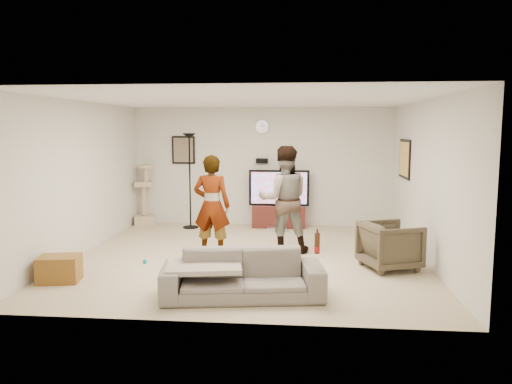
# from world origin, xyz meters

# --- Properties ---
(floor) EXTENTS (5.50, 5.50, 0.02)m
(floor) POSITION_xyz_m (0.00, 0.00, -0.01)
(floor) COLOR #C7B693
(floor) RESTS_ON ground
(ceiling) EXTENTS (5.50, 5.50, 0.02)m
(ceiling) POSITION_xyz_m (0.00, 0.00, 2.51)
(ceiling) COLOR white
(ceiling) RESTS_ON wall_back
(wall_back) EXTENTS (5.50, 0.04, 2.50)m
(wall_back) POSITION_xyz_m (0.00, 2.75, 1.25)
(wall_back) COLOR silver
(wall_back) RESTS_ON floor
(wall_front) EXTENTS (5.50, 0.04, 2.50)m
(wall_front) POSITION_xyz_m (0.00, -2.75, 1.25)
(wall_front) COLOR silver
(wall_front) RESTS_ON floor
(wall_left) EXTENTS (0.04, 5.50, 2.50)m
(wall_left) POSITION_xyz_m (-2.75, 0.00, 1.25)
(wall_left) COLOR silver
(wall_left) RESTS_ON floor
(wall_right) EXTENTS (0.04, 5.50, 2.50)m
(wall_right) POSITION_xyz_m (2.75, 0.00, 1.25)
(wall_right) COLOR silver
(wall_right) RESTS_ON floor
(wall_clock) EXTENTS (0.26, 0.04, 0.26)m
(wall_clock) POSITION_xyz_m (0.00, 2.72, 2.10)
(wall_clock) COLOR silver
(wall_clock) RESTS_ON wall_back
(wall_speaker) EXTENTS (0.25, 0.10, 0.10)m
(wall_speaker) POSITION_xyz_m (0.00, 2.69, 1.38)
(wall_speaker) COLOR black
(wall_speaker) RESTS_ON wall_back
(picture_back) EXTENTS (0.42, 0.03, 0.52)m
(picture_back) POSITION_xyz_m (-1.70, 2.73, 1.60)
(picture_back) COLOR #6A5E4C
(picture_back) RESTS_ON wall_back
(picture_right) EXTENTS (0.03, 0.78, 0.62)m
(picture_right) POSITION_xyz_m (2.73, 1.60, 1.50)
(picture_right) COLOR gold
(picture_right) RESTS_ON wall_right
(tv_stand) EXTENTS (1.10, 0.45, 0.46)m
(tv_stand) POSITION_xyz_m (0.37, 2.50, 0.23)
(tv_stand) COLOR #3E1712
(tv_stand) RESTS_ON floor
(console_box) EXTENTS (0.40, 0.30, 0.07)m
(console_box) POSITION_xyz_m (0.35, 2.11, 0.04)
(console_box) COLOR silver
(console_box) RESTS_ON floor
(tv) EXTENTS (1.26, 0.08, 0.75)m
(tv) POSITION_xyz_m (0.37, 2.50, 0.83)
(tv) COLOR black
(tv) RESTS_ON tv_stand
(tv_screen) EXTENTS (1.16, 0.01, 0.66)m
(tv_screen) POSITION_xyz_m (0.37, 2.46, 0.83)
(tv_screen) COLOR #3A8BF8
(tv_screen) RESTS_ON tv
(floor_lamp) EXTENTS (0.32, 0.32, 1.96)m
(floor_lamp) POSITION_xyz_m (-1.46, 2.24, 0.98)
(floor_lamp) COLOR black
(floor_lamp) RESTS_ON floor
(cat_tree) EXTENTS (0.52, 0.52, 1.30)m
(cat_tree) POSITION_xyz_m (-2.53, 2.50, 0.65)
(cat_tree) COLOR tan
(cat_tree) RESTS_ON floor
(person_left) EXTENTS (0.63, 0.44, 1.64)m
(person_left) POSITION_xyz_m (-0.60, 0.03, 0.82)
(person_left) COLOR #A0A3AC
(person_left) RESTS_ON floor
(person_right) EXTENTS (0.96, 0.81, 1.78)m
(person_right) POSITION_xyz_m (0.55, 0.39, 0.89)
(person_right) COLOR #475E9E
(person_right) RESTS_ON floor
(sofa) EXTENTS (2.04, 1.04, 0.57)m
(sofa) POSITION_xyz_m (0.14, -1.93, 0.28)
(sofa) COLOR slate
(sofa) RESTS_ON floor
(throw_blanket) EXTENTS (1.01, 0.85, 0.06)m
(throw_blanket) POSITION_xyz_m (-0.34, -1.93, 0.38)
(throw_blanket) COLOR #B8A997
(throw_blanket) RESTS_ON sofa
(beer_bottle) EXTENTS (0.06, 0.06, 0.25)m
(beer_bottle) POSITION_xyz_m (1.03, -1.93, 0.69)
(beer_bottle) COLOR #421E0C
(beer_bottle) RESTS_ON sofa
(armchair) EXTENTS (0.98, 0.96, 0.69)m
(armchair) POSITION_xyz_m (2.14, -0.49, 0.35)
(armchair) COLOR #403828
(armchair) RESTS_ON floor
(side_table) EXTENTS (0.59, 0.49, 0.35)m
(side_table) POSITION_xyz_m (-2.40, -1.53, 0.18)
(side_table) COLOR brown
(side_table) RESTS_ON floor
(toy_ball) EXTENTS (0.07, 0.07, 0.07)m
(toy_ball) POSITION_xyz_m (-1.54, -0.55, 0.03)
(toy_ball) COLOR #0890B0
(toy_ball) RESTS_ON floor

